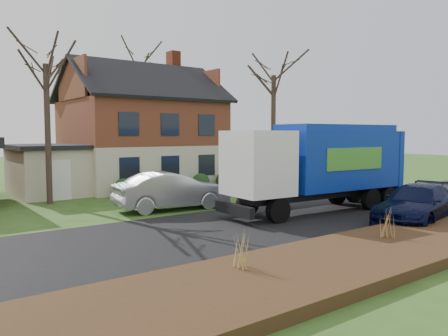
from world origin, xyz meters
TOP-DOWN VIEW (x-y plane):
  - ground at (0.00, 0.00)m, footprint 120.00×120.00m
  - road at (0.00, 0.00)m, footprint 80.00×7.00m
  - mulch_verge at (0.00, -5.30)m, footprint 80.00×3.50m
  - main_house at (1.49, 13.91)m, footprint 12.95×8.95m
  - garbage_truck at (4.17, 0.54)m, footprint 9.14×2.95m
  - silver_sedan at (-0.95, 4.85)m, footprint 5.38×2.41m
  - navy_wagon at (5.22, -3.40)m, footprint 5.38×3.01m
  - tree_front_west at (-5.00, 9.90)m, footprint 3.19×3.19m
  - tree_front_east at (10.61, 10.63)m, footprint 3.89×3.89m
  - tree_back at (6.18, 23.32)m, footprint 3.97×3.97m
  - grass_clump_west at (-4.45, -4.62)m, footprint 0.33×0.27m
  - grass_clump_mid at (1.01, -4.83)m, footprint 0.33×0.28m

SIDE VIEW (x-z plane):
  - ground at x=0.00m, z-range 0.00..0.00m
  - road at x=0.00m, z-range 0.00..0.02m
  - mulch_verge at x=0.00m, z-range 0.00..0.30m
  - navy_wagon at x=5.22m, z-range 0.00..1.47m
  - grass_clump_west at x=-4.45m, z-range 0.30..1.18m
  - grass_clump_mid at x=1.01m, z-range 0.30..1.23m
  - silver_sedan at x=-0.95m, z-range 0.00..1.71m
  - garbage_truck at x=4.17m, z-range 0.30..4.15m
  - main_house at x=1.49m, z-range -0.60..8.66m
  - tree_front_west at x=-5.00m, z-range 3.07..12.56m
  - tree_front_east at x=10.61m, z-range 3.39..14.20m
  - tree_back at x=6.18m, z-range 4.19..16.75m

